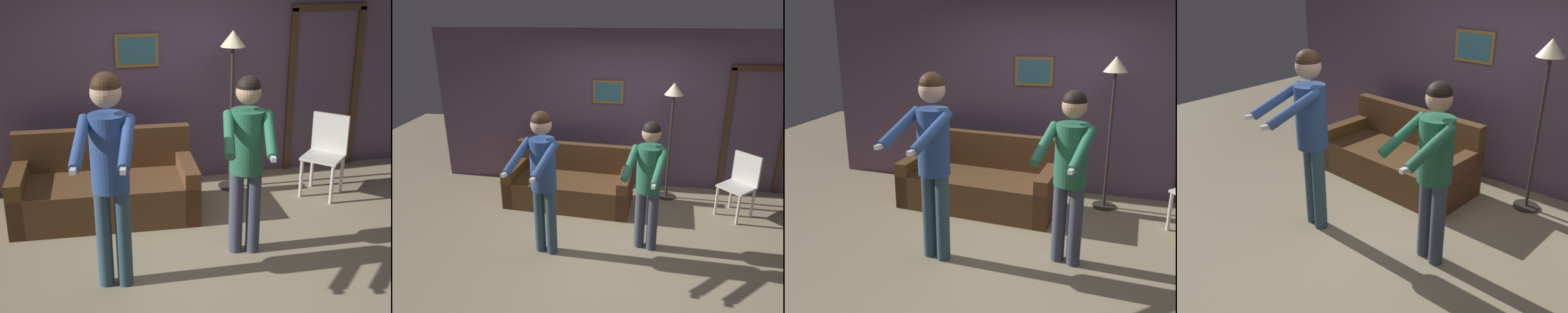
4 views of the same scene
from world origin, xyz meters
TOP-DOWN VIEW (x-y plane):
  - ground_plane at (0.00, 0.00)m, footprint 12.00×12.00m
  - back_wall_assembly at (0.03, 1.98)m, footprint 6.40×0.10m
  - couch at (-0.81, 1.18)m, footprint 1.96×1.01m
  - torchiere_lamp at (0.70, 1.54)m, footprint 0.28×0.28m
  - person_standing_left at (-0.88, -0.20)m, footprint 0.54×0.75m
  - person_standing_right at (0.35, 0.06)m, footprint 0.54×0.70m
  - dining_chair_distant at (1.71, 1.12)m, footprint 0.59×0.59m

SIDE VIEW (x-z plane):
  - ground_plane at x=0.00m, z-range 0.00..0.00m
  - couch at x=-0.81m, z-range -0.16..0.71m
  - dining_chair_distant at x=1.71m, z-range 0.06..0.99m
  - person_standing_right at x=0.35m, z-range 0.17..1.85m
  - person_standing_left at x=-0.88m, z-range 0.21..2.03m
  - back_wall_assembly at x=0.03m, z-range 0.00..2.60m
  - torchiere_lamp at x=0.70m, z-range 0.55..2.41m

